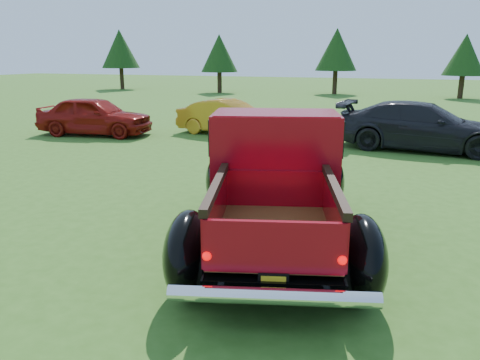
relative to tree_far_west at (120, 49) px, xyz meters
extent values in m
plane|color=#335C1A|center=(22.00, -30.00, -3.52)|extent=(120.00, 120.00, 0.00)
cylinder|color=#332114|center=(0.00, 0.00, -2.58)|extent=(0.36, 0.36, 1.87)
cone|color=black|center=(0.00, 0.00, 0.02)|extent=(3.33, 3.33, 3.33)
cylinder|color=#332114|center=(10.00, -1.00, -2.69)|extent=(0.36, 0.36, 1.66)
cone|color=black|center=(10.00, -1.00, -0.39)|extent=(2.94, 2.94, 2.94)
cylinder|color=#332114|center=(19.00, 1.00, -2.62)|extent=(0.36, 0.36, 1.80)
cone|color=black|center=(19.00, 1.00, -0.12)|extent=(3.20, 3.20, 3.20)
cylinder|color=#332114|center=(28.00, 0.00, -2.73)|extent=(0.36, 0.36, 1.58)
cone|color=black|center=(28.00, 0.00, -0.53)|extent=(2.82, 2.82, 2.82)
cylinder|color=black|center=(22.74, -32.04, -3.08)|extent=(0.50, 0.91, 0.88)
cylinder|color=black|center=(24.53, -31.53, -3.08)|extent=(0.50, 0.91, 0.88)
cylinder|color=black|center=(21.76, -28.68, -3.08)|extent=(0.50, 0.91, 0.88)
cylinder|color=black|center=(23.55, -28.16, -3.08)|extent=(0.50, 0.91, 0.88)
cube|color=black|center=(23.13, -30.05, -3.03)|extent=(2.90, 5.37, 0.22)
cube|color=maroon|center=(22.63, -28.32, -2.58)|extent=(2.24, 2.09, 0.68)
cube|color=silver|center=(22.39, -27.51, -2.59)|extent=(1.70, 0.55, 0.55)
cube|color=maroon|center=(23.02, -29.68, -2.21)|extent=(2.22, 1.75, 1.42)
cube|color=black|center=(23.02, -29.68, -1.82)|extent=(2.23, 1.66, 0.55)
cube|color=maroon|center=(23.02, -29.68, -1.53)|extent=(2.11, 1.62, 0.09)
cube|color=brown|center=(23.51, -31.36, -2.84)|extent=(2.03, 2.51, 0.05)
cube|color=maroon|center=(22.80, -31.57, -2.56)|extent=(0.66, 2.12, 0.57)
cube|color=maroon|center=(24.22, -31.16, -2.56)|extent=(0.66, 2.12, 0.57)
cube|color=maroon|center=(23.21, -30.31, -2.56)|extent=(1.43, 0.46, 0.57)
cube|color=maroon|center=(23.81, -32.42, -2.56)|extent=(1.44, 0.47, 0.57)
cube|color=black|center=(22.80, -31.57, -2.22)|extent=(0.70, 2.13, 0.10)
cube|color=black|center=(24.22, -31.16, -2.22)|extent=(0.70, 2.13, 0.10)
ellipsoid|color=black|center=(22.63, -32.07, -2.95)|extent=(0.81, 1.25, 0.96)
ellipsoid|color=black|center=(24.63, -31.50, -2.95)|extent=(0.81, 1.25, 0.96)
ellipsoid|color=black|center=(21.66, -28.71, -2.95)|extent=(0.81, 1.25, 0.96)
ellipsoid|color=black|center=(23.66, -28.13, -2.95)|extent=(0.81, 1.25, 0.96)
cube|color=black|center=(22.15, -30.39, -3.16)|extent=(0.98, 2.31, 0.07)
cube|color=black|center=(24.14, -29.81, -3.16)|extent=(0.98, 2.31, 0.07)
cylinder|color=silver|center=(23.89, -32.68, -2.97)|extent=(2.10, 0.76, 0.18)
cube|color=black|center=(23.83, -32.46, -2.92)|extent=(0.32, 0.11, 0.16)
cube|color=gold|center=(23.83, -32.47, -2.92)|extent=(0.26, 0.08, 0.11)
sphere|color=#CC0505|center=(23.15, -32.64, -2.67)|extent=(0.10, 0.10, 0.10)
sphere|color=#CC0505|center=(24.50, -32.25, -2.67)|extent=(0.10, 0.10, 0.10)
imported|color=maroon|center=(13.83, -22.21, -2.80)|extent=(4.44, 2.26, 1.45)
imported|color=orange|center=(18.50, -20.29, -2.87)|extent=(4.07, 1.74, 1.30)
imported|color=black|center=(25.34, -21.06, -2.77)|extent=(5.36, 2.58, 1.50)
camera|label=1|loc=(25.05, -36.76, -0.64)|focal=35.00mm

